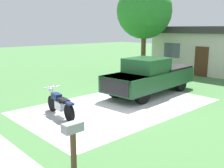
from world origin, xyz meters
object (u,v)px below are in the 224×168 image
(pickup_truck, at_px, (151,76))
(shade_tree, at_px, (144,11))
(motorcycle, at_px, (60,104))
(mailbox, at_px, (73,134))
(neighbor_house, at_px, (219,49))

(pickup_truck, xyz_separation_m, shade_tree, (-4.76, 4.92, 3.65))
(motorcycle, bearing_deg, mailbox, -27.84)
(shade_tree, height_order, neighbor_house, shade_tree)
(pickup_truck, xyz_separation_m, mailbox, (3.74, -7.48, 0.03))
(motorcycle, height_order, mailbox, mailbox)
(shade_tree, bearing_deg, pickup_truck, -45.97)
(mailbox, xyz_separation_m, shade_tree, (-8.50, 12.40, 3.62))
(motorcycle, relative_size, pickup_truck, 0.38)
(shade_tree, xyz_separation_m, neighbor_house, (3.90, 4.27, -2.81))
(motorcycle, xyz_separation_m, neighbor_house, (-0.76, 14.64, 1.32))
(pickup_truck, height_order, mailbox, pickup_truck)
(motorcycle, relative_size, shade_tree, 0.33)
(neighbor_house, bearing_deg, motorcycle, -87.03)
(pickup_truck, distance_m, neighbor_house, 9.27)
(mailbox, distance_m, neighbor_house, 17.31)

